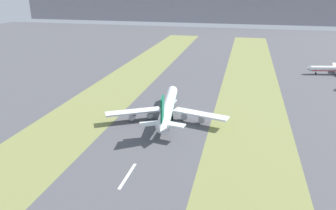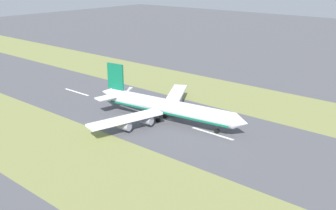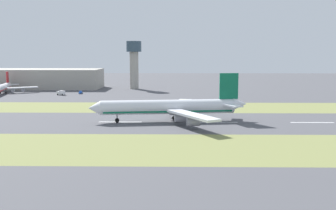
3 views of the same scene
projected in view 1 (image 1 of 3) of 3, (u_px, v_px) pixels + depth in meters
name	position (u px, v px, depth m)	size (l,w,h in m)	color
ground_plane	(165.00, 118.00, 176.54)	(800.00, 800.00, 0.00)	#4C4C51
grass_median_west	(88.00, 111.00, 186.25)	(40.00, 600.00, 0.01)	olive
grass_median_east	(250.00, 126.00, 166.82)	(40.00, 600.00, 0.01)	olive
centreline_dash_near	(128.00, 176.00, 123.32)	(1.20, 18.00, 0.01)	silver
centreline_dash_mid	(156.00, 132.00, 159.82)	(1.20, 18.00, 0.01)	silver
centreline_dash_far	(173.00, 104.00, 196.33)	(1.20, 18.00, 0.01)	silver
airplane_main_jet	(168.00, 108.00, 173.89)	(63.57, 67.14, 20.20)	silver
mountain_ridge	(228.00, 3.00, 639.93)	(800.00, 120.00, 64.71)	gray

